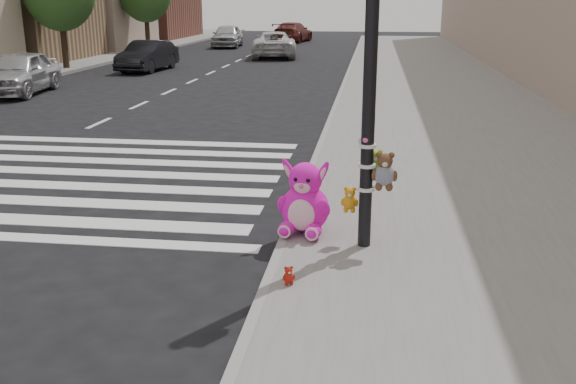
% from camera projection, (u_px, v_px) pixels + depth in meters
% --- Properties ---
extents(ground, '(120.00, 120.00, 0.00)m').
position_uv_depth(ground, '(116.00, 307.00, 6.85)').
color(ground, black).
rests_on(ground, ground).
extents(sidewalk_near, '(7.00, 80.00, 0.14)m').
position_uv_depth(sidewalk_near, '(468.00, 130.00, 15.69)').
color(sidewalk_near, slate).
rests_on(sidewalk_near, ground).
extents(curb_edge, '(0.12, 80.00, 0.15)m').
position_uv_depth(curb_edge, '(328.00, 126.00, 16.13)').
color(curb_edge, gray).
rests_on(curb_edge, ground).
extents(signal_pole, '(0.70, 0.49, 4.00)m').
position_uv_depth(signal_pole, '(372.00, 118.00, 7.72)').
color(signal_pole, black).
rests_on(signal_pole, sidewalk_near).
extents(pink_bunny, '(0.72, 0.81, 1.02)m').
position_uv_depth(pink_bunny, '(305.00, 203.00, 8.52)').
color(pink_bunny, '#FF15C9').
rests_on(pink_bunny, sidewalk_near).
extents(red_teddy, '(0.18, 0.15, 0.22)m').
position_uv_depth(red_teddy, '(289.00, 275.00, 7.03)').
color(red_teddy, red).
rests_on(red_teddy, sidewalk_near).
extents(car_silver_far, '(2.24, 4.45, 1.45)m').
position_uv_depth(car_silver_far, '(19.00, 73.00, 21.91)').
color(car_silver_far, silver).
rests_on(car_silver_far, ground).
extents(car_dark_far, '(1.76, 4.18, 1.34)m').
position_uv_depth(car_dark_far, '(148.00, 56.00, 28.93)').
color(car_dark_far, black).
rests_on(car_dark_far, ground).
extents(car_white_near, '(3.01, 5.35, 1.41)m').
position_uv_depth(car_white_near, '(274.00, 44.00, 35.63)').
color(car_white_near, silver).
rests_on(car_white_near, ground).
extents(car_maroon_near, '(2.78, 5.27, 1.46)m').
position_uv_depth(car_maroon_near, '(293.00, 32.00, 48.09)').
color(car_maroon_near, maroon).
rests_on(car_maroon_near, ground).
extents(car_silver_deep, '(2.12, 4.54, 1.50)m').
position_uv_depth(car_silver_deep, '(227.00, 36.00, 43.04)').
color(car_silver_deep, '#B7B7BD').
rests_on(car_silver_deep, ground).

